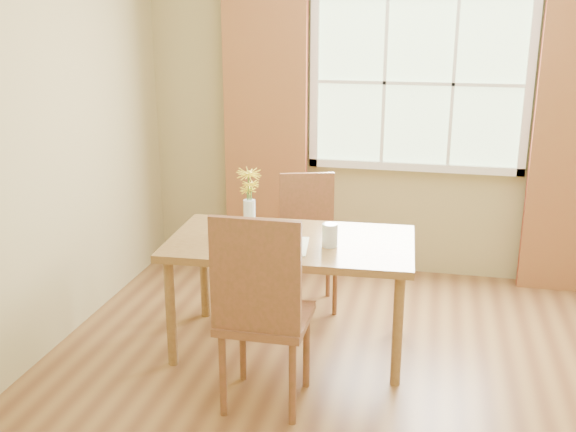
{
  "coord_description": "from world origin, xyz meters",
  "views": [
    {
      "loc": [
        0.15,
        -3.27,
        2.02
      ],
      "look_at": [
        -0.66,
        0.39,
        0.87
      ],
      "focal_mm": 42.0,
      "sensor_mm": 36.0,
      "label": 1
    }
  ],
  "objects_px": {
    "chair_near": "(261,306)",
    "chair_far": "(309,235)",
    "croissant_sandwich": "(272,231)",
    "flower_vase": "(249,193)",
    "dining_table": "(291,251)",
    "water_glass": "(330,236)"
  },
  "relations": [
    {
      "from": "chair_near",
      "to": "dining_table",
      "type": "bearing_deg",
      "value": 90.02
    },
    {
      "from": "chair_far",
      "to": "chair_near",
      "type": "bearing_deg",
      "value": -106.89
    },
    {
      "from": "dining_table",
      "to": "chair_near",
      "type": "distance_m",
      "value": 0.72
    },
    {
      "from": "chair_far",
      "to": "flower_vase",
      "type": "relative_size",
      "value": 2.42
    },
    {
      "from": "chair_near",
      "to": "flower_vase",
      "type": "xyz_separation_m",
      "value": [
        -0.3,
        0.86,
        0.34
      ]
    },
    {
      "from": "croissant_sandwich",
      "to": "water_glass",
      "type": "height_order",
      "value": "croissant_sandwich"
    },
    {
      "from": "water_glass",
      "to": "flower_vase",
      "type": "xyz_separation_m",
      "value": [
        -0.54,
        0.21,
        0.17
      ]
    },
    {
      "from": "chair_near",
      "to": "chair_far",
      "type": "xyz_separation_m",
      "value": [
        -0.02,
        1.41,
        -0.09
      ]
    },
    {
      "from": "chair_far",
      "to": "flower_vase",
      "type": "distance_m",
      "value": 0.75
    },
    {
      "from": "croissant_sandwich",
      "to": "chair_near",
      "type": "bearing_deg",
      "value": -86.71
    },
    {
      "from": "chair_near",
      "to": "water_glass",
      "type": "distance_m",
      "value": 0.72
    },
    {
      "from": "croissant_sandwich",
      "to": "flower_vase",
      "type": "distance_m",
      "value": 0.35
    },
    {
      "from": "dining_table",
      "to": "water_glass",
      "type": "distance_m",
      "value": 0.29
    },
    {
      "from": "dining_table",
      "to": "chair_near",
      "type": "height_order",
      "value": "chair_near"
    },
    {
      "from": "dining_table",
      "to": "croissant_sandwich",
      "type": "xyz_separation_m",
      "value": [
        -0.09,
        -0.09,
        0.15
      ]
    },
    {
      "from": "croissant_sandwich",
      "to": "flower_vase",
      "type": "bearing_deg",
      "value": 125.67
    },
    {
      "from": "chair_far",
      "to": "dining_table",
      "type": "bearing_deg",
      "value": -105.86
    },
    {
      "from": "dining_table",
      "to": "chair_near",
      "type": "bearing_deg",
      "value": -92.55
    },
    {
      "from": "dining_table",
      "to": "chair_far",
      "type": "relative_size",
      "value": 1.6
    },
    {
      "from": "chair_near",
      "to": "croissant_sandwich",
      "type": "relative_size",
      "value": 6.01
    },
    {
      "from": "water_glass",
      "to": "flower_vase",
      "type": "height_order",
      "value": "flower_vase"
    },
    {
      "from": "chair_near",
      "to": "chair_far",
      "type": "bearing_deg",
      "value": 91.03
    }
  ]
}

